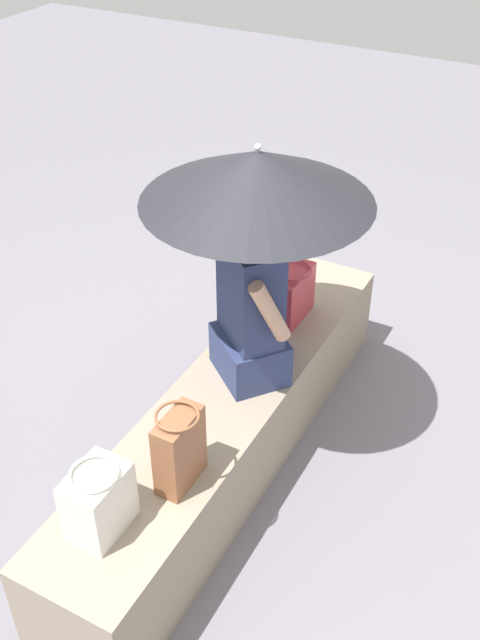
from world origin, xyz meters
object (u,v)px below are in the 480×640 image
(tote_bag_canvas, at_px, (98,501))
(shoulder_bag_spare, at_px, (289,294))
(handbag_black, at_px, (179,449))
(person_seated, at_px, (250,305))
(parasol, at_px, (257,177))

(tote_bag_canvas, bearing_deg, shoulder_bag_spare, 178.64)
(handbag_black, bearing_deg, shoulder_bag_spare, -175.08)
(person_seated, relative_size, shoulder_bag_spare, 3.01)
(person_seated, bearing_deg, handbag_black, 5.57)
(person_seated, xyz_separation_m, shoulder_bag_spare, (-0.50, -0.03, -0.24))
(person_seated, height_order, parasol, parasol)
(person_seated, distance_m, handbag_black, 0.76)
(handbag_black, bearing_deg, parasol, -174.32)
(person_seated, distance_m, tote_bag_canvas, 1.09)
(person_seated, height_order, tote_bag_canvas, person_seated)
(parasol, relative_size, shoulder_bag_spare, 3.75)
(tote_bag_canvas, distance_m, shoulder_bag_spare, 1.56)
(parasol, distance_m, shoulder_bag_spare, 0.94)
(parasol, bearing_deg, handbag_black, 5.68)
(tote_bag_canvas, bearing_deg, person_seated, 176.13)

